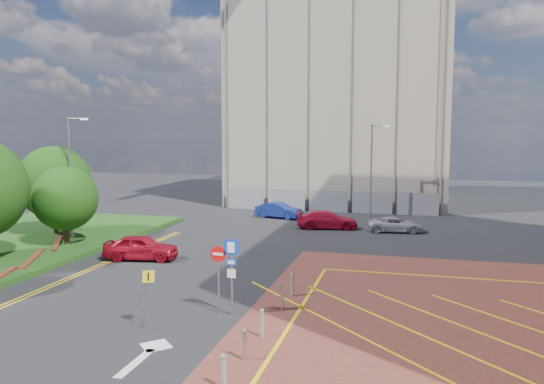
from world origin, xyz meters
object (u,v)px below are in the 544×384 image
at_px(lamp_left_far, 71,172).
at_px(car_silver_back, 396,224).
at_px(lamp_back, 372,167).
at_px(car_blue_back, 279,210).
at_px(warning_sign, 146,291).
at_px(car_red_back, 327,220).
at_px(tree_c, 65,198).
at_px(car_red_left, 141,247).
at_px(tree_d, 54,182).
at_px(sign_cluster, 227,267).

xyz_separation_m(lamp_left_far, car_silver_back, (20.74, 9.19, -4.10)).
height_order(lamp_back, car_blue_back, lamp_back).
height_order(warning_sign, car_red_back, warning_sign).
relative_size(tree_c, lamp_back, 0.61).
xyz_separation_m(lamp_left_far, car_blue_back, (10.84, 13.38, -3.99)).
bearing_deg(car_silver_back, car_red_left, 125.16).
relative_size(tree_d, car_red_back, 1.31).
relative_size(lamp_left_far, sign_cluster, 2.50).
relative_size(lamp_back, sign_cluster, 2.50).
bearing_deg(car_blue_back, tree_c, 159.95).
xyz_separation_m(lamp_back, sign_cluster, (-3.78, -27.02, -2.41)).
distance_m(tree_d, car_silver_back, 24.47).
distance_m(warning_sign, car_red_back, 22.83).
relative_size(tree_c, lamp_left_far, 0.61).
bearing_deg(warning_sign, car_red_back, 81.79).
bearing_deg(car_red_left, tree_d, 53.89).
bearing_deg(lamp_left_far, car_blue_back, 50.99).
distance_m(lamp_back, warning_sign, 30.04).
height_order(lamp_back, car_silver_back, lamp_back).
bearing_deg(warning_sign, car_silver_back, 69.55).
relative_size(lamp_back, car_blue_back, 1.97).
bearing_deg(car_silver_back, car_red_back, 81.43).
bearing_deg(car_red_left, sign_cluster, -143.75).
height_order(tree_c, tree_d, tree_d).
distance_m(tree_c, lamp_left_far, 2.65).
height_order(sign_cluster, car_blue_back, sign_cluster).
bearing_deg(car_red_back, tree_c, 117.19).
height_order(tree_c, lamp_back, lamp_back).
relative_size(sign_cluster, car_red_left, 0.76).
xyz_separation_m(car_red_back, car_silver_back, (5.12, -0.13, -0.12)).
xyz_separation_m(tree_c, car_silver_back, (19.82, 11.19, -2.63)).
relative_size(car_red_back, car_silver_back, 1.16).
distance_m(lamp_left_far, car_blue_back, 17.67).
bearing_deg(lamp_left_far, lamp_back, 40.86).
relative_size(lamp_back, car_silver_back, 1.99).
bearing_deg(tree_c, car_silver_back, 29.46).
bearing_deg(warning_sign, car_blue_back, 93.28).
height_order(tree_c, car_red_left, tree_c).
bearing_deg(tree_c, lamp_back, 45.68).
bearing_deg(tree_d, lamp_left_far, -25.68).
height_order(sign_cluster, car_silver_back, sign_cluster).
height_order(lamp_back, warning_sign, lamp_back).
distance_m(lamp_back, car_red_left, 22.94).
height_order(car_red_back, car_silver_back, car_red_back).
xyz_separation_m(lamp_left_far, lamp_back, (18.50, 16.00, -0.30)).
relative_size(car_blue_back, car_silver_back, 1.01).
xyz_separation_m(tree_d, warning_sign, (14.44, -14.26, -2.44)).
height_order(tree_d, car_silver_back, tree_d).
distance_m(car_blue_back, car_red_back, 6.27).
bearing_deg(car_red_back, car_red_left, 135.02).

